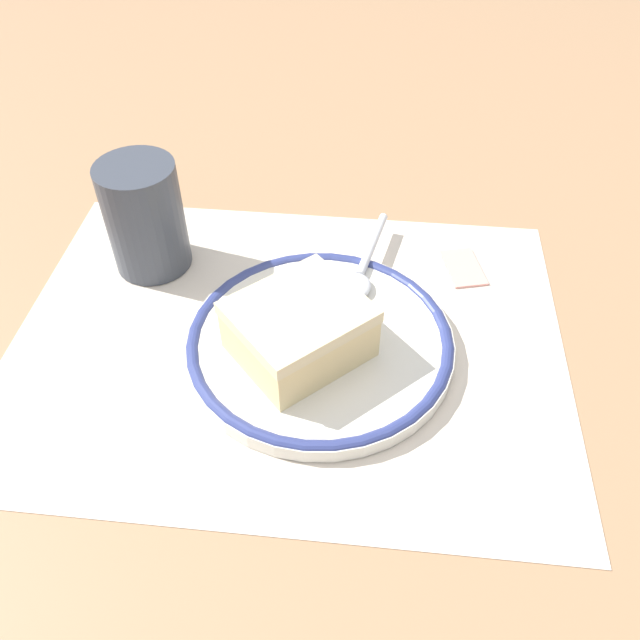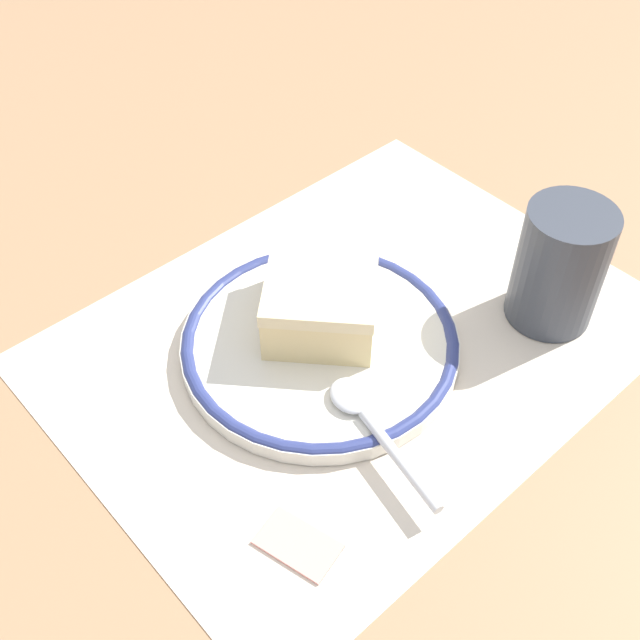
# 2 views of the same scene
# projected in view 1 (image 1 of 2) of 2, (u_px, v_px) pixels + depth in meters

# --- Properties ---
(ground_plane) EXTENTS (2.40, 2.40, 0.00)m
(ground_plane) POSITION_uv_depth(u_px,v_px,m) (287.00, 340.00, 0.52)
(ground_plane) COLOR #9E7551
(placemat) EXTENTS (0.44, 0.33, 0.00)m
(placemat) POSITION_uv_depth(u_px,v_px,m) (287.00, 339.00, 0.52)
(placemat) COLOR beige
(placemat) RESTS_ON ground_plane
(plate) EXTENTS (0.21, 0.21, 0.02)m
(plate) POSITION_uv_depth(u_px,v_px,m) (320.00, 342.00, 0.50)
(plate) COLOR silver
(plate) RESTS_ON placemat
(cake_slice) EXTENTS (0.12, 0.12, 0.05)m
(cake_slice) POSITION_uv_depth(u_px,v_px,m) (299.00, 329.00, 0.48)
(cake_slice) COLOR beige
(cake_slice) RESTS_ON plate
(spoon) EXTENTS (0.04, 0.12, 0.01)m
(spoon) POSITION_uv_depth(u_px,v_px,m) (362.00, 270.00, 0.55)
(spoon) COLOR silver
(spoon) RESTS_ON plate
(cup) EXTENTS (0.07, 0.07, 0.10)m
(cup) POSITION_uv_depth(u_px,v_px,m) (146.00, 222.00, 0.55)
(cup) COLOR #383D47
(cup) RESTS_ON placemat
(sugar_packet) EXTENTS (0.04, 0.06, 0.01)m
(sugar_packet) POSITION_uv_depth(u_px,v_px,m) (464.00, 265.00, 0.58)
(sugar_packet) COLOR #E5998C
(sugar_packet) RESTS_ON placemat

